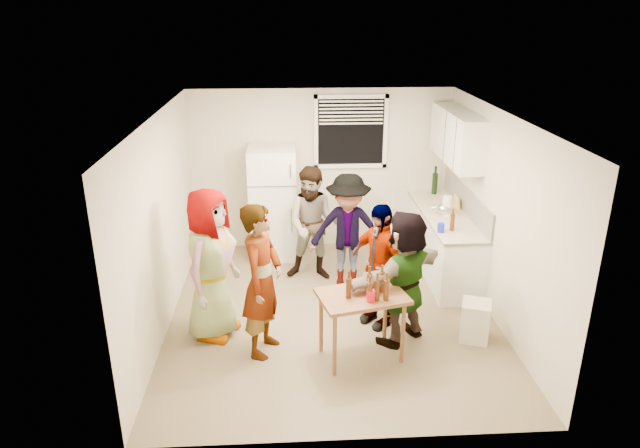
{
  "coord_description": "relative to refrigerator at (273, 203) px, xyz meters",
  "views": [
    {
      "loc": [
        -0.52,
        -6.3,
        3.64
      ],
      "look_at": [
        -0.14,
        0.17,
        1.15
      ],
      "focal_mm": 32.0,
      "sensor_mm": 36.0,
      "label": 1
    }
  ],
  "objects": [
    {
      "name": "guest_back_left",
      "position": [
        0.58,
        -0.84,
        -0.85
      ],
      "size": [
        1.03,
        1.73,
        0.62
      ],
      "primitive_type": "imported",
      "rotation": [
        0.0,
        0.0,
        -0.15
      ],
      "color": "brown",
      "rests_on": "ground"
    },
    {
      "name": "guest_stripe",
      "position": [
        -0.07,
        -2.65,
        -0.85
      ],
      "size": [
        1.85,
        1.18,
        0.42
      ],
      "primitive_type": "imported",
      "rotation": [
        0.0,
        0.0,
        1.23
      ],
      "color": "#141933",
      "rests_on": "ground"
    },
    {
      "name": "wine_bottle",
      "position": [
        2.5,
        0.14,
        0.05
      ],
      "size": [
        0.08,
        0.08,
        0.33
      ],
      "primitive_type": "cylinder",
      "color": "black",
      "rests_on": "countertop"
    },
    {
      "name": "trash_bin",
      "position": [
        2.36,
        -2.56,
        -0.6
      ],
      "size": [
        0.41,
        0.41,
        0.47
      ],
      "primitive_type": "cube",
      "rotation": [
        0.0,
        0.0,
        -0.35
      ],
      "color": "beige",
      "rests_on": "ground"
    },
    {
      "name": "beer_bottle_table",
      "position": [
        1.05,
        -2.99,
        -0.08
      ],
      "size": [
        0.06,
        0.06,
        0.22
      ],
      "primitive_type": "cylinder",
      "color": "#47230C",
      "rests_on": "serving_table"
    },
    {
      "name": "guest_black",
      "position": [
        1.29,
        -2.13,
        -0.85
      ],
      "size": [
        1.78,
        1.64,
        0.38
      ],
      "primitive_type": "imported",
      "rotation": [
        0.0,
        0.0,
        -0.94
      ],
      "color": "black",
      "rests_on": "ground"
    },
    {
      "name": "counter_lower",
      "position": [
        2.45,
        -0.73,
        -0.42
      ],
      "size": [
        0.6,
        2.2,
        0.86
      ],
      "primitive_type": "cube",
      "color": "white",
      "rests_on": "ground"
    },
    {
      "name": "backsplash",
      "position": [
        2.74,
        -0.73,
        0.23
      ],
      "size": [
        0.03,
        2.2,
        0.36
      ],
      "primitive_type": "cube",
      "color": "#B5AFA6",
      "rests_on": "countertop"
    },
    {
      "name": "room",
      "position": [
        0.75,
        -1.88,
        -0.85
      ],
      "size": [
        4.0,
        4.5,
        2.5
      ],
      "primitive_type": null,
      "color": "beige",
      "rests_on": "ground"
    },
    {
      "name": "window",
      "position": [
        1.2,
        0.33,
        1.0
      ],
      "size": [
        1.12,
        0.1,
        1.06
      ],
      "primitive_type": null,
      "color": "white",
      "rests_on": "room"
    },
    {
      "name": "refrigerator",
      "position": [
        0.0,
        0.0,
        0.0
      ],
      "size": [
        0.7,
        0.7,
        1.7
      ],
      "primitive_type": "cube",
      "color": "white",
      "rests_on": "ground"
    },
    {
      "name": "red_cup",
      "position": [
        1.07,
        -2.99,
        -0.08
      ],
      "size": [
        0.09,
        0.09,
        0.12
      ],
      "primitive_type": "cylinder",
      "color": "red",
      "rests_on": "serving_table"
    },
    {
      "name": "kettle",
      "position": [
        2.4,
        -0.82,
        0.05
      ],
      "size": [
        0.3,
        0.28,
        0.2
      ],
      "primitive_type": null,
      "rotation": [
        0.0,
        0.0,
        -0.36
      ],
      "color": "silver",
      "rests_on": "countertop"
    },
    {
      "name": "serving_table",
      "position": [
        1.0,
        -2.84,
        -0.85
      ],
      "size": [
        1.03,
        0.81,
        0.77
      ],
      "primitive_type": null,
      "rotation": [
        0.0,
        0.0,
        0.25
      ],
      "color": "brown",
      "rests_on": "ground"
    },
    {
      "name": "blue_cup",
      "position": [
        2.19,
        -1.45,
        0.05
      ],
      "size": [
        0.09,
        0.09,
        0.12
      ],
      "primitive_type": "cylinder",
      "color": "#1C21CA",
      "rests_on": "countertop"
    },
    {
      "name": "picture_frame",
      "position": [
        2.67,
        -0.51,
        0.13
      ],
      "size": [
        0.02,
        0.2,
        0.17
      ],
      "primitive_type": "cube",
      "color": "#F9D258",
      "rests_on": "countertop"
    },
    {
      "name": "upper_cabinets",
      "position": [
        2.58,
        -0.53,
        1.1
      ],
      "size": [
        0.34,
        1.6,
        0.7
      ],
      "primitive_type": "cube",
      "color": "white",
      "rests_on": "room"
    },
    {
      "name": "beer_bottle_counter",
      "position": [
        2.35,
        -1.4,
        0.05
      ],
      "size": [
        0.06,
        0.06,
        0.22
      ],
      "primitive_type": "cylinder",
      "color": "#47230C",
      "rests_on": "countertop"
    },
    {
      "name": "countertop",
      "position": [
        2.45,
        -0.73,
        0.03
      ],
      "size": [
        0.64,
        2.22,
        0.04
      ],
      "primitive_type": "cube",
      "color": "beige",
      "rests_on": "counter_lower"
    },
    {
      "name": "guest_orange",
      "position": [
        1.51,
        -2.51,
        -0.85
      ],
      "size": [
        2.13,
        2.15,
        0.47
      ],
      "primitive_type": "imported",
      "rotation": [
        0.0,
        0.0,
        3.81
      ],
      "color": "#D15F41",
      "rests_on": "ground"
    },
    {
      "name": "paper_towel",
      "position": [
        2.43,
        -0.83,
        0.05
      ],
      "size": [
        0.13,
        0.13,
        0.28
      ],
      "primitive_type": "cylinder",
      "color": "white",
      "rests_on": "countertop"
    },
    {
      "name": "guest_grey",
      "position": [
        -0.66,
        -2.26,
        -0.85
      ],
      "size": [
        1.99,
        1.48,
        0.57
      ],
      "primitive_type": "imported",
      "rotation": [
        0.0,
        0.0,
        1.19
      ],
      "color": "gray",
      "rests_on": "ground"
    },
    {
      "name": "guest_back_right",
      "position": [
        1.02,
        -1.1,
        -0.85
      ],
      "size": [
        1.21,
        1.71,
        0.59
      ],
      "primitive_type": "imported",
      "rotation": [
        0.0,
        0.0,
        -0.12
      ],
      "color": "#47464C",
      "rests_on": "ground"
    }
  ]
}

